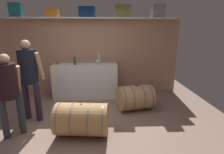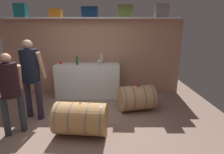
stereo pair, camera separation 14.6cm
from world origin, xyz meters
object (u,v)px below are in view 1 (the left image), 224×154
object	(u,v)px
toolcase_orange	(52,13)
wine_barrel_far	(82,119)
toolcase_grey	(158,11)
wine_bottle_green	(75,61)
work_cabinet	(86,81)
red_funnel	(57,62)
visitor_tasting	(29,72)
toolcase_teal	(16,10)
wine_bottle_clear	(99,59)
wine_glass	(97,61)
toolcase_navy	(87,12)
tasting_cup	(137,85)
wine_barrel_near	(135,97)
winemaker_pouring	(8,87)
toolcase_olive	(122,11)

from	to	relation	value
toolcase_orange	wine_barrel_far	xyz separation A→B (m)	(0.95, -2.11, -2.01)
toolcase_grey	wine_barrel_far	bearing A→B (deg)	-132.15
wine_bottle_green	wine_barrel_far	world-z (taller)	wine_bottle_green
work_cabinet	wine_barrel_far	xyz separation A→B (m)	(0.12, -1.93, -0.18)
red_funnel	visitor_tasting	world-z (taller)	visitor_tasting
toolcase_teal	red_funnel	distance (m)	1.71
wine_bottle_clear	wine_glass	world-z (taller)	wine_bottle_clear
wine_bottle_green	red_funnel	bearing A→B (deg)	165.16
work_cabinet	wine_barrel_far	world-z (taller)	work_cabinet
toolcase_orange	visitor_tasting	size ratio (longest dim) A/B	0.18
toolcase_orange	toolcase_navy	world-z (taller)	toolcase_navy
toolcase_orange	tasting_cup	world-z (taller)	toolcase_orange
work_cabinet	wine_bottle_green	size ratio (longest dim) A/B	6.56
toolcase_teal	toolcase_grey	bearing A→B (deg)	0.23
toolcase_orange	toolcase_grey	world-z (taller)	toolcase_grey
wine_glass	wine_barrel_near	xyz separation A→B (m)	(0.94, -0.84, -0.75)
toolcase_navy	wine_bottle_green	bearing A→B (deg)	-139.27
wine_bottle_clear	winemaker_pouring	bearing A→B (deg)	-127.64
toolcase_olive	wine_glass	world-z (taller)	toolcase_olive
toolcase_olive	wine_barrel_far	xyz separation A→B (m)	(-0.92, -2.11, -2.06)
wine_bottle_green	wine_glass	world-z (taller)	wine_bottle_green
toolcase_navy	red_funnel	distance (m)	1.59
toolcase_orange	wine_barrel_near	size ratio (longest dim) A/B	0.34
red_funnel	visitor_tasting	distance (m)	1.36
toolcase_orange	wine_bottle_green	distance (m)	1.39
wine_barrel_far	tasting_cup	size ratio (longest dim) A/B	13.42
wine_bottle_clear	wine_barrel_far	size ratio (longest dim) A/B	0.33
wine_bottle_clear	wine_glass	distance (m)	0.13
wine_bottle_clear	toolcase_teal	bearing A→B (deg)	176.12
work_cabinet	toolcase_teal	bearing A→B (deg)	174.06
toolcase_orange	wine_barrel_near	world-z (taller)	toolcase_orange
toolcase_olive	wine_bottle_clear	size ratio (longest dim) A/B	1.27
wine_bottle_clear	wine_glass	bearing A→B (deg)	-124.58
visitor_tasting	toolcase_olive	bearing A→B (deg)	57.45
wine_barrel_far	wine_barrel_near	bearing A→B (deg)	47.08
toolcase_teal	toolcase_orange	size ratio (longest dim) A/B	1.16
wine_barrel_far	wine_glass	bearing A→B (deg)	89.00
toolcase_orange	visitor_tasting	distance (m)	1.97
toolcase_navy	wine_bottle_green	xyz separation A→B (m)	(-0.35, -0.27, -1.26)
toolcase_navy	wine_glass	distance (m)	1.34
work_cabinet	winemaker_pouring	bearing A→B (deg)	-120.10
toolcase_grey	wine_barrel_near	distance (m)	2.46
toolcase_navy	winemaker_pouring	bearing A→B (deg)	-116.58
toolcase_teal	toolcase_orange	distance (m)	0.95
work_cabinet	red_funnel	size ratio (longest dim) A/B	16.16
work_cabinet	winemaker_pouring	size ratio (longest dim) A/B	1.19
toolcase_navy	tasting_cup	world-z (taller)	toolcase_navy
toolcase_olive	wine_glass	distance (m)	1.52
work_cabinet	wine_bottle_clear	size ratio (longest dim) A/B	5.46
red_funnel	work_cabinet	bearing A→B (deg)	-3.29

